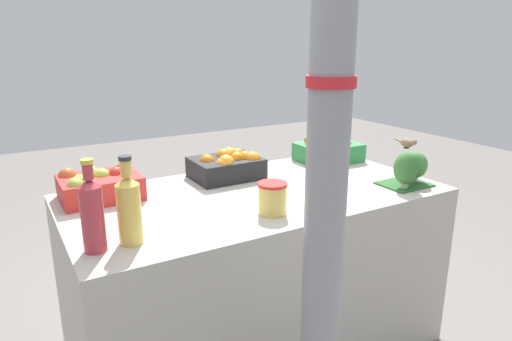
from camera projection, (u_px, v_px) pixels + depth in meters
The scene contains 10 objects.
market_table at pixel (256, 272), 2.15m from camera, with size 1.65×0.86×0.80m, color #B7B2A8.
support_pole at pixel (330, 96), 1.17m from camera, with size 0.13×0.13×2.62m.
apple_crate at pixel (99, 185), 1.94m from camera, with size 0.32×0.25×0.13m.
orange_crate at pixel (228, 165), 2.23m from camera, with size 0.32×0.25×0.14m.
carrot_crate at pixel (329, 151), 2.54m from camera, with size 0.32×0.25×0.13m.
broccoli_pile at pixel (409, 169), 2.08m from camera, with size 0.22×0.19×0.17m.
juice_bottle_ruby at pixel (92, 213), 1.44m from camera, with size 0.07×0.07×0.31m.
juice_bottle_golden at pixel (129, 208), 1.49m from camera, with size 0.08×0.08×0.30m.
pickle_jar at pixel (272, 198), 1.77m from camera, with size 0.12×0.12×0.13m.
sparrow_bird at pixel (407, 143), 2.08m from camera, with size 0.04×0.14×0.05m.
Camera 1 is at (-0.97, -1.67, 1.45)m, focal length 32.00 mm.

